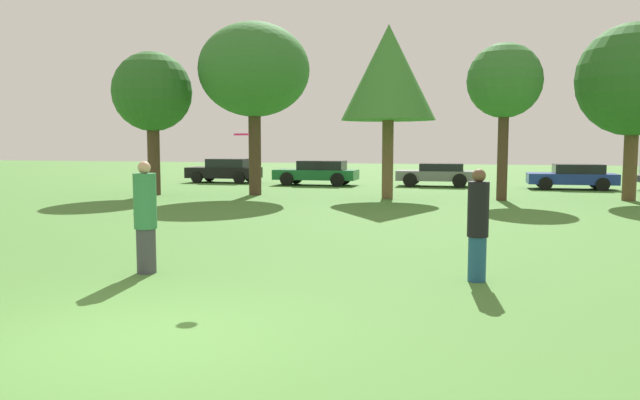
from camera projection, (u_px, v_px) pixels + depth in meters
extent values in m
plane|color=#477A33|center=(136.00, 340.00, 6.81)|extent=(120.00, 120.00, 0.00)
cylinder|color=#3F3F47|center=(146.00, 251.00, 10.29)|extent=(0.32, 0.32, 0.76)
cylinder|color=#337F4C|center=(145.00, 201.00, 10.22)|extent=(0.38, 0.38, 0.93)
sphere|color=tan|center=(144.00, 168.00, 10.16)|extent=(0.21, 0.21, 0.21)
cylinder|color=navy|center=(477.00, 259.00, 9.68)|extent=(0.28, 0.28, 0.71)
cylinder|color=black|center=(478.00, 209.00, 9.61)|extent=(0.33, 0.33, 0.87)
sphere|color=brown|center=(479.00, 176.00, 9.56)|extent=(0.21, 0.21, 0.21)
cylinder|color=#F21E72|center=(241.00, 134.00, 9.70)|extent=(0.25, 0.25, 0.03)
cylinder|color=#473323|center=(154.00, 154.00, 25.82)|extent=(0.52, 0.52, 3.44)
sphere|color=#286023|center=(152.00, 92.00, 25.57)|extent=(3.31, 3.31, 3.31)
cylinder|color=#473323|center=(255.00, 148.00, 25.81)|extent=(0.52, 0.52, 3.97)
ellipsoid|color=#33702D|center=(254.00, 70.00, 25.51)|extent=(4.65, 4.65, 3.91)
cylinder|color=brown|center=(388.00, 160.00, 24.15)|extent=(0.45, 0.45, 3.09)
cone|color=#3D7F33|center=(389.00, 72.00, 23.84)|extent=(3.71, 3.71, 3.71)
cylinder|color=#473323|center=(503.00, 151.00, 23.34)|extent=(0.40, 0.40, 3.78)
sphere|color=#33702D|center=(505.00, 80.00, 23.10)|extent=(2.82, 2.82, 2.82)
cylinder|color=brown|center=(631.00, 156.00, 23.19)|extent=(0.50, 0.50, 3.41)
sphere|color=#286023|center=(634.00, 79.00, 22.93)|extent=(4.23, 4.23, 4.23)
cube|color=black|center=(224.00, 173.00, 34.17)|extent=(4.04, 1.75, 0.59)
cube|color=black|center=(229.00, 163.00, 34.05)|extent=(2.23, 1.51, 0.48)
cylinder|color=black|center=(197.00, 177.00, 33.69)|extent=(0.63, 0.19, 0.63)
cylinder|color=black|center=(209.00, 176.00, 35.30)|extent=(0.63, 0.19, 0.63)
cylinder|color=black|center=(239.00, 178.00, 33.09)|extent=(0.63, 0.19, 0.63)
cylinder|color=black|center=(250.00, 176.00, 34.70)|extent=(0.63, 0.19, 0.63)
cube|color=#196633|center=(316.00, 175.00, 31.98)|extent=(4.34, 1.79, 0.51)
cube|color=black|center=(322.00, 165.00, 31.85)|extent=(2.40, 1.55, 0.47)
cylinder|color=black|center=(287.00, 179.00, 31.49)|extent=(0.71, 0.21, 0.70)
cylinder|color=black|center=(296.00, 177.00, 33.14)|extent=(0.71, 0.21, 0.70)
cylinder|color=black|center=(337.00, 180.00, 30.85)|extent=(0.71, 0.21, 0.70)
cylinder|color=black|center=(344.00, 178.00, 32.50)|extent=(0.71, 0.21, 0.70)
cube|color=slate|center=(436.00, 176.00, 31.15)|extent=(3.94, 1.82, 0.50)
cube|color=black|center=(442.00, 167.00, 31.04)|extent=(2.18, 1.57, 0.38)
cylinder|color=black|center=(410.00, 180.00, 30.62)|extent=(0.71, 0.19, 0.70)
cylinder|color=black|center=(413.00, 178.00, 32.30)|extent=(0.71, 0.19, 0.70)
cylinder|color=black|center=(460.00, 181.00, 30.03)|extent=(0.71, 0.19, 0.70)
cylinder|color=black|center=(460.00, 179.00, 31.71)|extent=(0.71, 0.19, 0.70)
cube|color=#1E389E|center=(571.00, 179.00, 29.15)|extent=(4.02, 1.82, 0.50)
cube|color=black|center=(578.00, 169.00, 29.03)|extent=(2.22, 1.58, 0.44)
cylinder|color=black|center=(546.00, 184.00, 28.62)|extent=(0.62, 0.21, 0.61)
cylinder|color=black|center=(542.00, 181.00, 30.31)|extent=(0.62, 0.21, 0.61)
cylinder|color=black|center=(603.00, 184.00, 28.02)|extent=(0.62, 0.21, 0.61)
cylinder|color=black|center=(595.00, 182.00, 29.71)|extent=(0.62, 0.21, 0.61)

